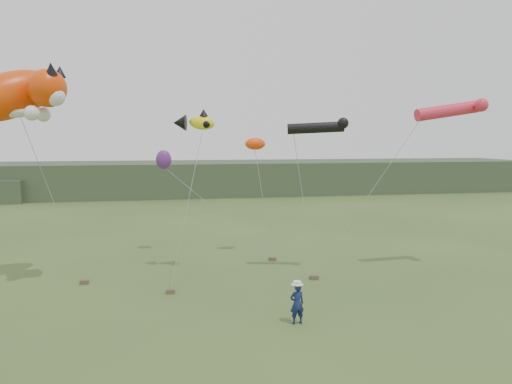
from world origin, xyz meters
The scene contains 8 objects.
ground centered at (0.00, 0.00, 0.00)m, with size 120.00×120.00×0.00m, color #385123.
headland centered at (-3.11, 44.69, 1.92)m, with size 90.00×13.00×4.00m.
festival_attendant centered at (1.91, -0.61, 0.77)m, with size 0.56×0.37×1.53m, color #141E4D.
sandbag_anchors centered at (-2.45, 5.62, 0.10)m, with size 15.13×5.57×0.20m.
cat_kite centered at (-9.34, 6.64, 8.87)m, with size 6.09×4.23×3.53m.
fish_kite centered at (-1.30, 7.26, 7.70)m, with size 2.21×1.45×1.10m.
tube_kites centered at (9.43, 5.74, 8.05)m, with size 10.25×2.02×1.84m.
misc_kites centered at (-0.22, 11.57, 6.11)m, with size 6.35×2.10×1.86m.
Camera 1 is at (-3.00, -18.00, 6.86)m, focal length 35.00 mm.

